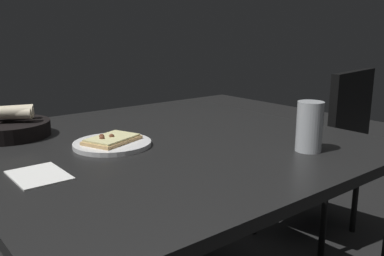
{
  "coord_description": "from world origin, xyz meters",
  "views": [
    {
      "loc": [
        1.05,
        -0.74,
        1.05
      ],
      "look_at": [
        0.05,
        0.07,
        0.75
      ],
      "focal_mm": 38.52,
      "sensor_mm": 36.0,
      "label": 1
    }
  ],
  "objects_px": {
    "bread_basket": "(10,127)",
    "chair_near": "(324,144)",
    "dining_table": "(166,156)",
    "pizza_plate": "(112,143)",
    "beer_glass": "(309,130)"
  },
  "relations": [
    {
      "from": "beer_glass",
      "to": "chair_near",
      "type": "relative_size",
      "value": 0.17
    },
    {
      "from": "pizza_plate",
      "to": "bread_basket",
      "type": "xyz_separation_m",
      "value": [
        -0.32,
        -0.21,
        0.02
      ]
    },
    {
      "from": "beer_glass",
      "to": "chair_near",
      "type": "xyz_separation_m",
      "value": [
        -0.42,
        0.75,
        -0.27
      ]
    },
    {
      "from": "bread_basket",
      "to": "chair_near",
      "type": "xyz_separation_m",
      "value": [
        0.3,
        1.38,
        -0.23
      ]
    },
    {
      "from": "pizza_plate",
      "to": "bread_basket",
      "type": "distance_m",
      "value": 0.38
    },
    {
      "from": "pizza_plate",
      "to": "chair_near",
      "type": "relative_size",
      "value": 0.27
    },
    {
      "from": "beer_glass",
      "to": "dining_table",
      "type": "bearing_deg",
      "value": -143.39
    },
    {
      "from": "pizza_plate",
      "to": "chair_near",
      "type": "height_order",
      "value": "chair_near"
    },
    {
      "from": "dining_table",
      "to": "bread_basket",
      "type": "bearing_deg",
      "value": -135.24
    },
    {
      "from": "beer_glass",
      "to": "chair_near",
      "type": "bearing_deg",
      "value": 119.59
    },
    {
      "from": "pizza_plate",
      "to": "chair_near",
      "type": "xyz_separation_m",
      "value": [
        -0.01,
        1.17,
        -0.21
      ]
    },
    {
      "from": "chair_near",
      "to": "dining_table",
      "type": "bearing_deg",
      "value": -86.02
    },
    {
      "from": "pizza_plate",
      "to": "bread_basket",
      "type": "relative_size",
      "value": 0.91
    },
    {
      "from": "pizza_plate",
      "to": "bread_basket",
      "type": "height_order",
      "value": "bread_basket"
    },
    {
      "from": "dining_table",
      "to": "chair_near",
      "type": "xyz_separation_m",
      "value": [
        -0.07,
        1.01,
        -0.15
      ]
    }
  ]
}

